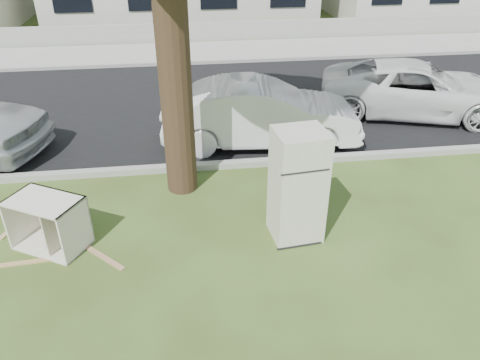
{
  "coord_description": "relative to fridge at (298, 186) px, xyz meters",
  "views": [
    {
      "loc": [
        -0.32,
        -5.63,
        4.46
      ],
      "look_at": [
        0.5,
        0.6,
        0.78
      ],
      "focal_mm": 35.0,
      "sensor_mm": 36.0,
      "label": 1
    }
  ],
  "objects": [
    {
      "name": "ground",
      "position": [
        -1.31,
        -0.15,
        -0.88
      ],
      "size": [
        120.0,
        120.0,
        0.0
      ],
      "primitive_type": "plane",
      "color": "#36491A"
    },
    {
      "name": "road",
      "position": [
        -1.31,
        5.85,
        -0.88
      ],
      "size": [
        120.0,
        7.0,
        0.01
      ],
      "primitive_type": "cube",
      "color": "black",
      "rests_on": "ground"
    },
    {
      "name": "kerb_near",
      "position": [
        -1.31,
        2.3,
        -0.88
      ],
      "size": [
        120.0,
        0.18,
        0.12
      ],
      "primitive_type": "cube",
      "color": "gray",
      "rests_on": "ground"
    },
    {
      "name": "kerb_far",
      "position": [
        -1.31,
        9.4,
        -0.88
      ],
      "size": [
        120.0,
        0.18,
        0.12
      ],
      "primitive_type": "cube",
      "color": "gray",
      "rests_on": "ground"
    },
    {
      "name": "sidewalk",
      "position": [
        -1.31,
        10.85,
        -0.88
      ],
      "size": [
        120.0,
        2.8,
        0.01
      ],
      "primitive_type": "cube",
      "color": "gray",
      "rests_on": "ground"
    },
    {
      "name": "low_wall",
      "position": [
        -1.31,
        12.45,
        -0.53
      ],
      "size": [
        120.0,
        0.15,
        0.7
      ],
      "primitive_type": "cube",
      "color": "gray",
      "rests_on": "ground"
    },
    {
      "name": "fridge",
      "position": [
        0.0,
        0.0,
        0.0
      ],
      "size": [
        0.79,
        0.75,
        1.76
      ],
      "primitive_type": "cube",
      "rotation": [
        0.0,
        0.0,
        0.11
      ],
      "color": "silver",
      "rests_on": "ground"
    },
    {
      "name": "cabinet",
      "position": [
        -3.71,
        0.2,
        -0.47
      ],
      "size": [
        1.23,
        1.08,
        0.82
      ],
      "primitive_type": "cube",
      "rotation": [
        0.0,
        0.0,
        -0.52
      ],
      "color": "silver",
      "rests_on": "ground"
    },
    {
      "name": "plank_a",
      "position": [
        -4.18,
        -0.2,
        -0.87
      ],
      "size": [
        1.08,
        0.17,
        0.02
      ],
      "primitive_type": "cube",
      "rotation": [
        0.0,
        0.0,
        0.08
      ],
      "color": "tan",
      "rests_on": "ground"
    },
    {
      "name": "plank_b",
      "position": [
        -2.91,
        -0.22,
        -0.87
      ],
      "size": [
        0.66,
        0.67,
        0.02
      ],
      "primitive_type": "cube",
      "rotation": [
        0.0,
        0.0,
        -0.79
      ],
      "color": "#A37A55",
      "rests_on": "ground"
    },
    {
      "name": "plank_c",
      "position": [
        -4.41,
        0.79,
        -0.87
      ],
      "size": [
        0.39,
        0.75,
        0.02
      ],
      "primitive_type": "cube",
      "rotation": [
        0.0,
        0.0,
        1.16
      ],
      "color": "tan",
      "rests_on": "ground"
    },
    {
      "name": "car_center",
      "position": [
        0.02,
        3.32,
        -0.2
      ],
      "size": [
        4.23,
        1.78,
        1.36
      ],
      "primitive_type": "imported",
      "rotation": [
        0.0,
        0.0,
        1.49
      ],
      "color": "silver",
      "rests_on": "ground"
    },
    {
      "name": "car_right",
      "position": [
        4.06,
        4.49,
        -0.25
      ],
      "size": [
        4.96,
        3.36,
        1.26
      ],
      "primitive_type": "imported",
      "rotation": [
        0.0,
        0.0,
        1.27
      ],
      "color": "silver",
      "rests_on": "ground"
    }
  ]
}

